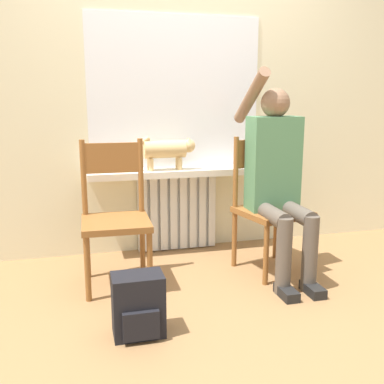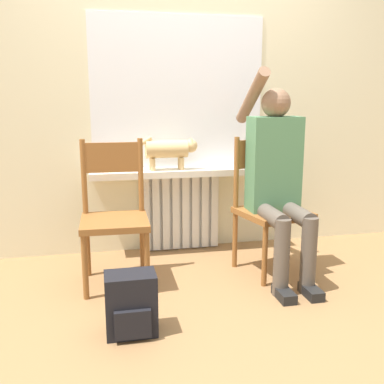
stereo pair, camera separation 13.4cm
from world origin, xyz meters
The scene contains 10 objects.
ground_plane centered at (0.00, 0.00, 0.00)m, with size 12.00×12.00×0.00m, color olive.
wall_with_window centered at (0.00, 1.23, 1.35)m, with size 7.00×0.06×2.70m.
radiator centered at (0.00, 1.15, 0.31)m, with size 0.63×0.08×0.62m.
windowsill centered at (0.00, 1.08, 0.64)m, with size 1.40×0.24×0.05m.
window_glass centered at (0.00, 1.20, 1.25)m, with size 1.34×0.01×1.15m.
chair_left centered at (-0.54, 0.58, 0.47)m, with size 0.44×0.44×0.95m.
chair_right centered at (0.53, 0.58, 0.47)m, with size 0.51×0.51×0.95m.
person centered at (0.54, 0.47, 0.70)m, with size 0.36×0.95×1.41m.
cat centered at (-0.09, 1.06, 0.83)m, with size 0.55×0.13×0.26m.
backpack centered at (-0.49, -0.12, 0.16)m, with size 0.26×0.21×0.33m.
Camera 1 is at (-0.76, -2.26, 1.22)m, focal length 42.00 mm.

